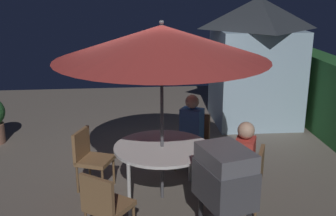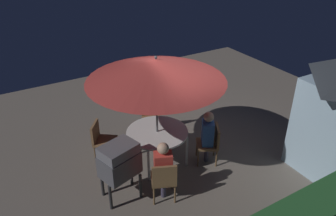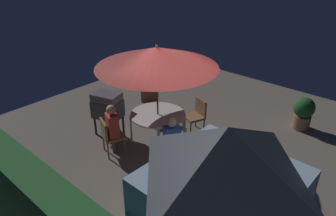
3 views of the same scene
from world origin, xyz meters
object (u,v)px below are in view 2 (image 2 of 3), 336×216
(chair_far_side, at_px, (211,142))
(person_in_red, at_px, (163,164))
(patio_table, at_px, (157,134))
(bbq_grill, at_px, (119,161))
(chair_toward_house, at_px, (101,138))
(person_in_blue, at_px, (208,132))
(patio_umbrella, at_px, (156,70))
(chair_near_shed, at_px, (164,178))
(potted_plant_by_shed, at_px, (177,74))
(chair_toward_hedge, at_px, (151,116))

(chair_far_side, relative_size, person_in_red, 0.71)
(patio_table, height_order, bbq_grill, bbq_grill)
(chair_toward_house, height_order, person_in_blue, person_in_blue)
(patio_umbrella, bearing_deg, chair_near_shed, 66.59)
(patio_table, bearing_deg, person_in_red, 66.59)
(person_in_blue, bearing_deg, bbq_grill, 1.65)
(chair_toward_house, bearing_deg, person_in_blue, 146.22)
(person_in_blue, bearing_deg, patio_table, -30.74)
(patio_table, distance_m, person_in_red, 1.14)
(patio_table, relative_size, chair_far_side, 1.49)
(chair_toward_house, relative_size, potted_plant_by_shed, 1.01)
(chair_toward_house, bearing_deg, patio_umbrella, 143.59)
(chair_toward_house, height_order, potted_plant_by_shed, chair_toward_house)
(person_in_red, bearing_deg, chair_toward_hedge, -112.38)
(chair_toward_hedge, xyz_separation_m, person_in_red, (0.86, 2.08, 0.26))
(patio_umbrella, xyz_separation_m, potted_plant_by_shed, (-2.42, -3.06, -1.74))
(patio_table, relative_size, chair_near_shed, 1.49)
(chair_toward_house, bearing_deg, person_in_red, 107.51)
(bbq_grill, bearing_deg, person_in_blue, -178.35)
(chair_near_shed, relative_size, chair_toward_house, 1.00)
(patio_table, xyz_separation_m, chair_toward_house, (1.02, -0.75, -0.21))
(chair_toward_house, distance_m, person_in_red, 1.90)
(chair_toward_hedge, distance_m, person_in_red, 2.27)
(patio_table, xyz_separation_m, chair_toward_hedge, (-0.41, -1.04, -0.21))
(person_in_red, distance_m, person_in_blue, 1.47)
(chair_far_side, distance_m, person_in_red, 1.55)
(chair_toward_house, distance_m, potted_plant_by_shed, 4.15)
(person_in_blue, bearing_deg, chair_far_side, 149.26)
(bbq_grill, xyz_separation_m, chair_far_side, (-2.16, -0.02, -0.33))
(person_in_red, bearing_deg, patio_umbrella, -113.41)
(bbq_grill, relative_size, chair_near_shed, 1.33)
(patio_table, height_order, potted_plant_by_shed, potted_plant_by_shed)
(chair_far_side, distance_m, potted_plant_by_shed, 3.93)
(chair_toward_hedge, bearing_deg, patio_table, 68.67)
(chair_far_side, distance_m, chair_toward_house, 2.44)
(chair_toward_hedge, bearing_deg, chair_toward_house, 11.52)
(chair_near_shed, relative_size, person_in_blue, 0.71)
(chair_toward_house, relative_size, person_in_red, 0.71)
(chair_near_shed, height_order, chair_toward_hedge, same)
(bbq_grill, bearing_deg, patio_umbrella, -151.62)
(potted_plant_by_shed, bearing_deg, chair_near_shed, 55.20)
(chair_far_side, bearing_deg, patio_table, -30.74)
(chair_near_shed, height_order, person_in_blue, person_in_blue)
(patio_table, bearing_deg, chair_toward_hedge, -111.33)
(chair_far_side, bearing_deg, chair_toward_house, -33.68)
(patio_table, bearing_deg, bbq_grill, 28.38)
(potted_plant_by_shed, height_order, person_in_red, person_in_red)
(bbq_grill, height_order, person_in_red, person_in_red)
(chair_toward_house, distance_m, person_in_blue, 2.37)
(chair_toward_hedge, xyz_separation_m, person_in_blue, (-0.53, 1.60, 0.26))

